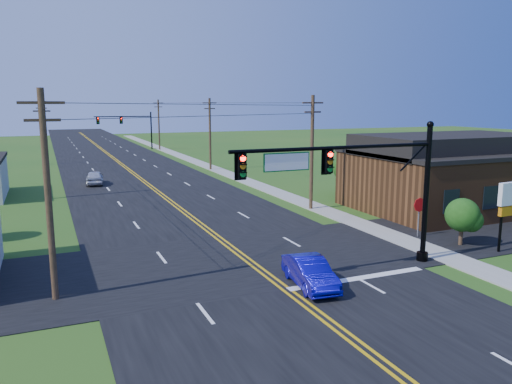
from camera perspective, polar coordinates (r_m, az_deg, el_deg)
name	(u,v)px	position (r m, az deg, el deg)	size (l,w,h in m)	color
ground	(378,365)	(17.59, 13.79, -18.65)	(260.00, 260.00, 0.00)	#224F16
road_main	(130,172)	(63.48, -14.23, 2.25)	(16.00, 220.00, 0.04)	black
road_cross	(243,259)	(27.31, -1.53, -7.70)	(70.00, 10.00, 0.04)	black
sidewalk	(238,178)	(56.52, -2.04, 1.64)	(2.00, 160.00, 0.08)	gray
signal_mast_main	(355,179)	(24.76, 11.27, 1.49)	(11.30, 0.60, 7.48)	black
signal_mast_far	(127,125)	(93.33, -14.55, 7.46)	(10.98, 0.60, 7.48)	black
brick_building	(448,180)	(42.65, 21.08, 1.33)	(14.20, 11.20, 4.70)	#593419
utility_pole_left_a	(48,192)	(22.50, -22.69, -0.03)	(1.80, 0.28, 9.00)	#352818
utility_pole_left_b	(44,146)	(47.34, -23.04, 4.89)	(1.80, 0.28, 9.00)	#352818
utility_pole_left_c	(43,130)	(74.29, -23.16, 6.50)	(1.80, 0.28, 9.00)	#352818
utility_pole_right_a	(312,150)	(39.44, 6.41, 4.74)	(1.80, 0.28, 9.00)	#352818
utility_pole_right_b	(210,133)	(63.33, -5.28, 6.78)	(1.80, 0.28, 9.00)	#352818
utility_pole_right_c	(159,124)	(92.32, -11.04, 7.68)	(1.80, 0.28, 9.00)	#352818
tree_right_back	(349,167)	(46.30, 10.63, 2.78)	(3.00, 3.00, 4.10)	#352818
shrub_corner	(462,215)	(31.94, 22.52, -2.46)	(2.00, 2.00, 2.86)	#352818
blue_car	(310,273)	(23.37, 6.19, -9.19)	(1.43, 4.10, 1.35)	#0B0695
distant_car	(95,178)	(54.48, -17.96, 1.55)	(1.70, 4.22, 1.44)	silver
stop_sign	(419,209)	(32.97, 18.17, -1.84)	(0.90, 0.10, 2.54)	slate
pylon_sign	(511,201)	(31.66, 27.14, -0.92)	(1.96, 0.38, 4.01)	black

